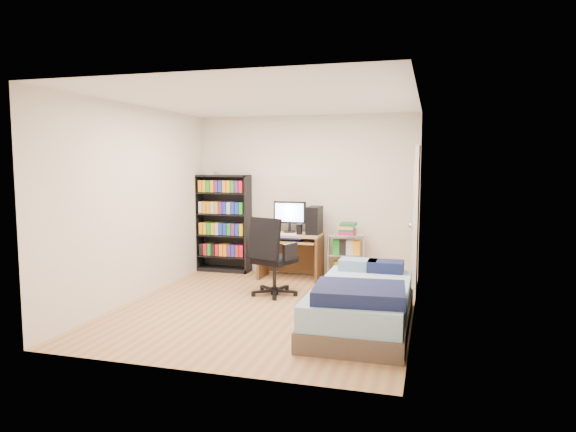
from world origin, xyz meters
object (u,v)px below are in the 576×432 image
(computer_desk, at_px, (298,237))
(media_shelf, at_px, (223,222))
(bed, at_px, (362,304))
(office_chair, at_px, (272,270))

(computer_desk, bearing_deg, media_shelf, 171.89)
(media_shelf, distance_m, computer_desk, 1.32)
(media_shelf, distance_m, bed, 3.45)
(media_shelf, height_order, bed, media_shelf)
(computer_desk, height_order, bed, computer_desk)
(media_shelf, bearing_deg, computer_desk, -8.11)
(media_shelf, distance_m, office_chair, 1.82)
(media_shelf, xyz_separation_m, bed, (2.56, -2.26, -0.55))
(media_shelf, relative_size, computer_desk, 1.39)
(media_shelf, relative_size, bed, 0.80)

